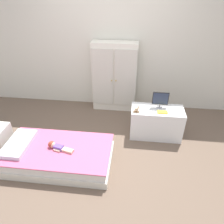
{
  "coord_description": "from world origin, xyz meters",
  "views": [
    {
      "loc": [
        0.48,
        -2.36,
        2.29
      ],
      "look_at": [
        0.17,
        0.33,
        0.56
      ],
      "focal_mm": 33.37,
      "sensor_mm": 36.0,
      "label": 1
    }
  ],
  "objects_px": {
    "rocking_horse_toy": "(137,109)",
    "book_yellow": "(162,112)",
    "tv_monitor": "(160,99)",
    "doll": "(56,146)",
    "bed": "(58,155)",
    "wardrobe": "(115,77)",
    "tv_stand": "(156,122)"
  },
  "relations": [
    {
      "from": "tv_monitor",
      "to": "book_yellow",
      "type": "height_order",
      "value": "tv_monitor"
    },
    {
      "from": "doll",
      "to": "book_yellow",
      "type": "relative_size",
      "value": 2.45
    },
    {
      "from": "doll",
      "to": "wardrobe",
      "type": "relative_size",
      "value": 0.29
    },
    {
      "from": "bed",
      "to": "tv_stand",
      "type": "relative_size",
      "value": 1.82
    },
    {
      "from": "wardrobe",
      "to": "tv_monitor",
      "type": "relative_size",
      "value": 4.97
    },
    {
      "from": "bed",
      "to": "book_yellow",
      "type": "relative_size",
      "value": 9.69
    },
    {
      "from": "wardrobe",
      "to": "book_yellow",
      "type": "distance_m",
      "value": 1.27
    },
    {
      "from": "wardrobe",
      "to": "book_yellow",
      "type": "xyz_separation_m",
      "value": [
        0.86,
        -0.93,
        -0.15
      ]
    },
    {
      "from": "book_yellow",
      "to": "rocking_horse_toy",
      "type": "bearing_deg",
      "value": -175.35
    },
    {
      "from": "tv_stand",
      "to": "book_yellow",
      "type": "distance_m",
      "value": 0.29
    },
    {
      "from": "bed",
      "to": "tv_monitor",
      "type": "height_order",
      "value": "tv_monitor"
    },
    {
      "from": "bed",
      "to": "doll",
      "type": "relative_size",
      "value": 3.96
    },
    {
      "from": "doll",
      "to": "rocking_horse_toy",
      "type": "distance_m",
      "value": 1.33
    },
    {
      "from": "bed",
      "to": "doll",
      "type": "xyz_separation_m",
      "value": [
        -0.01,
        -0.0,
        0.17
      ]
    },
    {
      "from": "tv_stand",
      "to": "bed",
      "type": "bearing_deg",
      "value": -150.8
    },
    {
      "from": "wardrobe",
      "to": "rocking_horse_toy",
      "type": "xyz_separation_m",
      "value": [
        0.46,
        -0.96,
        -0.11
      ]
    },
    {
      "from": "tv_monitor",
      "to": "rocking_horse_toy",
      "type": "height_order",
      "value": "tv_monitor"
    },
    {
      "from": "bed",
      "to": "tv_stand",
      "type": "bearing_deg",
      "value": 29.2
    },
    {
      "from": "wardrobe",
      "to": "tv_stand",
      "type": "bearing_deg",
      "value": -46.5
    },
    {
      "from": "tv_monitor",
      "to": "rocking_horse_toy",
      "type": "relative_size",
      "value": 2.35
    },
    {
      "from": "tv_stand",
      "to": "wardrobe",
      "type": "bearing_deg",
      "value": 133.5
    },
    {
      "from": "rocking_horse_toy",
      "to": "tv_monitor",
      "type": "bearing_deg",
      "value": 27.62
    },
    {
      "from": "bed",
      "to": "tv_stand",
      "type": "height_order",
      "value": "tv_stand"
    },
    {
      "from": "bed",
      "to": "rocking_horse_toy",
      "type": "distance_m",
      "value": 1.37
    },
    {
      "from": "bed",
      "to": "tv_stand",
      "type": "distance_m",
      "value": 1.65
    },
    {
      "from": "rocking_horse_toy",
      "to": "book_yellow",
      "type": "relative_size",
      "value": 0.73
    },
    {
      "from": "doll",
      "to": "tv_monitor",
      "type": "relative_size",
      "value": 1.43
    },
    {
      "from": "rocking_horse_toy",
      "to": "doll",
      "type": "bearing_deg",
      "value": -148.49
    },
    {
      "from": "tv_monitor",
      "to": "book_yellow",
      "type": "xyz_separation_m",
      "value": [
        0.04,
        -0.16,
        -0.15
      ]
    },
    {
      "from": "bed",
      "to": "wardrobe",
      "type": "xyz_separation_m",
      "value": [
        0.65,
        1.64,
        0.55
      ]
    },
    {
      "from": "wardrobe",
      "to": "tv_stand",
      "type": "distance_m",
      "value": 1.23
    },
    {
      "from": "tv_stand",
      "to": "tv_monitor",
      "type": "relative_size",
      "value": 3.11
    }
  ]
}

